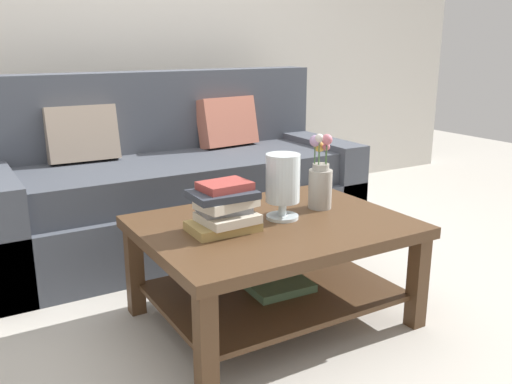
{
  "coord_description": "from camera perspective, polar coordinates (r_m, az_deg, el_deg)",
  "views": [
    {
      "loc": [
        -1.26,
        -2.32,
        1.25
      ],
      "look_at": [
        -0.01,
        -0.22,
        0.57
      ],
      "focal_mm": 38.59,
      "sensor_mm": 36.0,
      "label": 1
    }
  ],
  "objects": [
    {
      "name": "flower_pitcher",
      "position": [
        2.61,
        6.68,
        1.34
      ],
      "size": [
        0.11,
        0.12,
        0.36
      ],
      "color": "#9E998E",
      "rests_on": "coffee_table"
    },
    {
      "name": "couch",
      "position": [
        3.47,
        -8.42,
        0.51
      ],
      "size": [
        2.25,
        0.9,
        1.06
      ],
      "color": "#474C56",
      "rests_on": "ground"
    },
    {
      "name": "back_wall",
      "position": [
        4.16,
        -13.72,
        16.44
      ],
      "size": [
        6.4,
        0.12,
        2.7
      ],
      "primitive_type": "cube",
      "color": "beige",
      "rests_on": "ground"
    },
    {
      "name": "book_stack_main",
      "position": [
        2.3,
        -3.26,
        -1.71
      ],
      "size": [
        0.29,
        0.23,
        0.21
      ],
      "color": "tan",
      "rests_on": "coffee_table"
    },
    {
      "name": "coffee_table",
      "position": [
        2.48,
        1.8,
        -5.93
      ],
      "size": [
        1.15,
        0.87,
        0.47
      ],
      "color": "#4C331E",
      "rests_on": "ground"
    },
    {
      "name": "glass_hurricane_vase",
      "position": [
        2.43,
        2.8,
        1.14
      ],
      "size": [
        0.15,
        0.15,
        0.29
      ],
      "color": "silver",
      "rests_on": "coffee_table"
    },
    {
      "name": "ground_plane",
      "position": [
        2.92,
        -2.07,
        -9.9
      ],
      "size": [
        10.0,
        10.0,
        0.0
      ],
      "primitive_type": "plane",
      "color": "#B7B2A8"
    }
  ]
}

